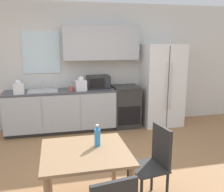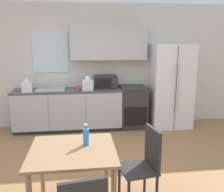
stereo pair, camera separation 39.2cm
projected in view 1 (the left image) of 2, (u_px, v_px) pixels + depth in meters
name	position (u px, v px, depth m)	size (l,w,h in m)	color
ground_plane	(97.00, 178.00, 3.54)	(12.00, 12.00, 0.00)	#9E7047
wall_back	(81.00, 62.00, 5.48)	(12.00, 0.38, 2.70)	silver
kitchen_counter	(61.00, 111.00, 5.30)	(2.29, 0.63, 0.89)	#333333
oven_range	(126.00, 106.00, 5.62)	(0.57, 0.61, 0.92)	#2D2D2D
refrigerator	(162.00, 85.00, 5.66)	(0.88, 0.72, 1.83)	white
kitchen_sink	(43.00, 91.00, 5.13)	(0.60, 0.45, 0.20)	#B7BABC
microwave	(98.00, 82.00, 5.44)	(0.48, 0.36, 0.27)	#282828
coffee_mug	(71.00, 89.00, 5.11)	(0.11, 0.08, 0.10)	#BF4C3F
grocery_bag_0	(18.00, 88.00, 4.84)	(0.22, 0.19, 0.28)	white
grocery_bag_1	(81.00, 84.00, 5.17)	(0.23, 0.20, 0.30)	white
dining_table	(86.00, 161.00, 2.67)	(0.92, 0.86, 0.77)	#997551
dining_chair_side	(155.00, 159.00, 2.96)	(0.46, 0.46, 0.93)	#282828
drink_bottle	(97.00, 137.00, 2.75)	(0.07, 0.07, 0.24)	#338CD8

